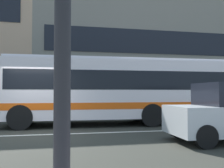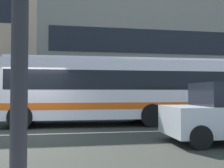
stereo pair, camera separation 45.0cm
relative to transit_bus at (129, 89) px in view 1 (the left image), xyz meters
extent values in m
plane|color=#2E2E28|center=(-4.23, -2.41, -1.68)|extent=(160.00, 160.00, 0.00)
cube|color=silver|center=(-4.23, -2.41, -1.67)|extent=(60.00, 0.16, 0.01)
cube|color=gray|center=(5.34, 12.30, 3.06)|extent=(21.12, 10.16, 9.49)
cube|color=black|center=(5.34, 7.20, 3.82)|extent=(19.43, 0.04, 1.90)
cube|color=silver|center=(0.00, 0.00, -0.05)|extent=(11.56, 2.82, 2.57)
cube|color=black|center=(0.00, 0.00, 0.34)|extent=(10.87, 2.83, 0.82)
cube|color=#E75510|center=(0.00, 0.00, -0.75)|extent=(11.33, 2.84, 0.28)
cube|color=silver|center=(0.00, 0.00, 1.30)|extent=(11.09, 2.40, 0.12)
cube|color=black|center=(-5.76, 0.12, 0.34)|extent=(0.07, 2.18, 0.90)
cylinder|color=black|center=(-4.78, -1.10, -1.18)|extent=(1.01, 0.30, 1.00)
cylinder|color=black|center=(-4.73, 1.29, -1.18)|extent=(1.01, 0.30, 1.00)
cylinder|color=black|center=(0.69, -1.21, -1.18)|extent=(1.01, 0.30, 1.00)
cylinder|color=black|center=(0.74, 1.18, -1.18)|extent=(1.01, 0.30, 1.00)
cylinder|color=black|center=(4.78, 1.10, -1.18)|extent=(1.01, 0.30, 1.00)
cylinder|color=black|center=(0.57, -3.97, -1.36)|extent=(0.64, 0.23, 0.64)
cylinder|color=black|center=(0.54, -5.59, -1.36)|extent=(0.64, 0.23, 0.64)
cylinder|color=black|center=(-3.24, -9.55, 0.30)|extent=(0.14, 0.14, 3.66)
camera|label=1|loc=(-3.26, -11.70, -0.19)|focal=40.69mm
camera|label=2|loc=(-2.82, -11.78, -0.19)|focal=40.69mm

